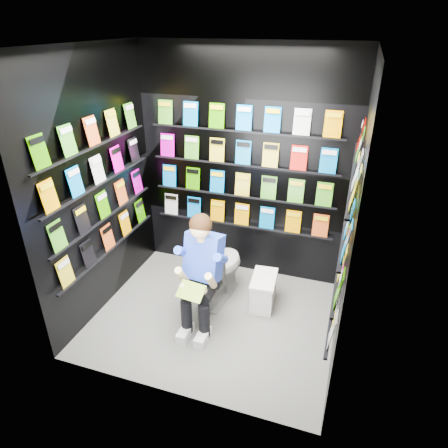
% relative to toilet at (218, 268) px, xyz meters
% --- Properties ---
extents(floor, '(2.40, 2.40, 0.00)m').
position_rel_toilet_xyz_m(floor, '(0.09, -0.35, -0.37)').
color(floor, slate).
rests_on(floor, ground).
extents(ceiling, '(2.40, 2.40, 0.00)m').
position_rel_toilet_xyz_m(ceiling, '(0.09, -0.35, 2.23)').
color(ceiling, white).
rests_on(ceiling, floor).
extents(wall_back, '(2.40, 0.04, 2.60)m').
position_rel_toilet_xyz_m(wall_back, '(0.09, 0.65, 0.93)').
color(wall_back, black).
rests_on(wall_back, floor).
extents(wall_front, '(2.40, 0.04, 2.60)m').
position_rel_toilet_xyz_m(wall_front, '(0.09, -1.35, 0.93)').
color(wall_front, black).
rests_on(wall_front, floor).
extents(wall_left, '(0.04, 2.00, 2.60)m').
position_rel_toilet_xyz_m(wall_left, '(-1.11, -0.35, 0.93)').
color(wall_left, black).
rests_on(wall_left, floor).
extents(wall_right, '(0.04, 2.00, 2.60)m').
position_rel_toilet_xyz_m(wall_right, '(1.29, -0.35, 0.93)').
color(wall_right, black).
rests_on(wall_right, floor).
extents(comics_back, '(2.10, 0.06, 1.37)m').
position_rel_toilet_xyz_m(comics_back, '(0.09, 0.62, 0.94)').
color(comics_back, '#D8541E').
rests_on(comics_back, wall_back).
extents(comics_left, '(0.06, 1.70, 1.37)m').
position_rel_toilet_xyz_m(comics_left, '(-1.08, -0.35, 0.94)').
color(comics_left, '#D8541E').
rests_on(comics_left, wall_left).
extents(comics_right, '(0.06, 1.70, 1.37)m').
position_rel_toilet_xyz_m(comics_right, '(1.26, -0.35, 0.94)').
color(comics_right, '#D8541E').
rests_on(comics_right, wall_right).
extents(toilet, '(0.51, 0.80, 0.73)m').
position_rel_toilet_xyz_m(toilet, '(0.00, 0.00, 0.00)').
color(toilet, white).
rests_on(toilet, floor).
extents(longbox, '(0.26, 0.43, 0.31)m').
position_rel_toilet_xyz_m(longbox, '(0.51, 0.02, -0.21)').
color(longbox, white).
rests_on(longbox, floor).
extents(longbox_lid, '(0.29, 0.46, 0.03)m').
position_rel_toilet_xyz_m(longbox_lid, '(0.51, 0.02, -0.04)').
color(longbox_lid, white).
rests_on(longbox_lid, longbox).
extents(reader, '(0.56, 0.75, 1.28)m').
position_rel_toilet_xyz_m(reader, '(0.00, -0.38, 0.37)').
color(reader, '#1D3AC5').
rests_on(reader, toilet).
extents(held_comic, '(0.27, 0.18, 0.11)m').
position_rel_toilet_xyz_m(held_comic, '(0.00, -0.73, 0.21)').
color(held_comic, green).
rests_on(held_comic, reader).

